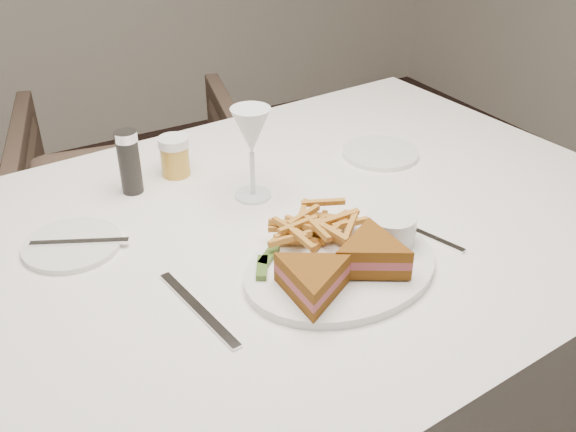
% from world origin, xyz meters
% --- Properties ---
extents(table, '(1.45, 1.02, 0.75)m').
position_xyz_m(table, '(0.37, 0.36, 0.38)').
color(table, white).
rests_on(table, ground).
extents(chair_far, '(0.80, 0.77, 0.69)m').
position_xyz_m(chair_far, '(0.39, 1.31, 0.34)').
color(chair_far, '#4A392D').
rests_on(chair_far, ground).
extents(table_setting, '(0.81, 0.62, 0.18)m').
position_xyz_m(table_setting, '(0.38, 0.29, 0.79)').
color(table_setting, white).
rests_on(table_setting, table).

